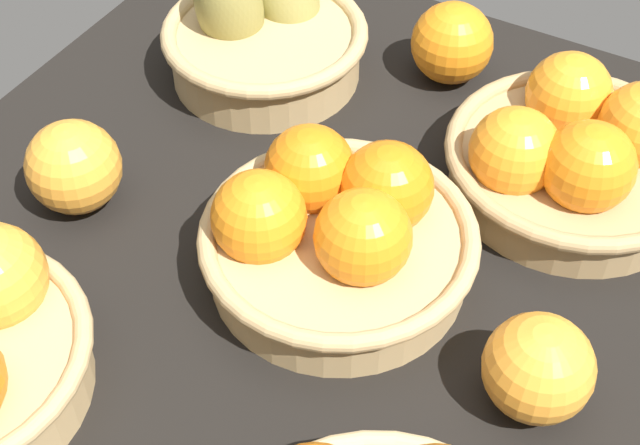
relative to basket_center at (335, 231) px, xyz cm
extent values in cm
cube|color=black|center=(2.18, -3.23, -5.76)|extent=(84.00, 72.00, 3.00)
cylinder|color=tan|center=(0.45, 0.58, -2.04)|extent=(20.88, 20.88, 4.43)
torus|color=tan|center=(0.45, 0.58, 0.17)|extent=(22.42, 22.42, 1.55)
sphere|color=orange|center=(1.59, 3.23, 2.49)|extent=(7.59, 7.59, 7.59)
sphere|color=orange|center=(-3.35, -4.21, 1.97)|extent=(7.59, 7.59, 7.59)
sphere|color=orange|center=(-4.36, 2.32, 2.24)|extent=(7.59, 7.59, 7.59)
sphere|color=orange|center=(3.30, -4.97, 2.02)|extent=(7.59, 7.59, 7.59)
cylinder|color=tan|center=(-18.32, 13.86, -2.21)|extent=(21.41, 21.41, 4.10)
torus|color=tan|center=(-18.32, 13.86, -0.16)|extent=(22.97, 22.97, 1.57)
sphere|color=orange|center=(-23.85, 10.89, 1.37)|extent=(7.79, 7.79, 7.79)
sphere|color=orange|center=(-14.51, 15.58, 2.25)|extent=(7.79, 7.79, 7.79)
sphere|color=orange|center=(-13.99, 9.50, 1.60)|extent=(7.79, 7.79, 7.79)
cylinder|color=tan|center=(-19.30, -18.42, -1.73)|extent=(18.80, 18.80, 5.06)
torus|color=tan|center=(-19.30, -18.42, 0.80)|extent=(20.39, 20.39, 1.59)
ellipsoid|color=olive|center=(-18.95, -22.13, 2.60)|extent=(9.36, 6.83, 13.22)
sphere|color=#F49E33|center=(4.38, 18.66, -0.25)|extent=(8.02, 8.02, 8.02)
sphere|color=#F49E33|center=(4.25, -23.06, -0.15)|extent=(8.23, 8.23, 8.23)
sphere|color=orange|center=(-27.97, -2.14, -0.19)|extent=(8.14, 8.14, 8.14)
camera|label=1|loc=(44.80, 23.74, 54.43)|focal=52.58mm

